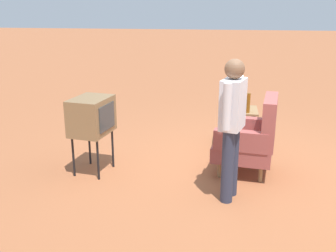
{
  "coord_description": "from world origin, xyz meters",
  "views": [
    {
      "loc": [
        5.2,
        -0.22,
        2.21
      ],
      "look_at": [
        0.21,
        -0.95,
        0.65
      ],
      "focal_mm": 42.75,
      "sensor_mm": 36.0,
      "label": 1
    }
  ],
  "objects_px": {
    "side_table": "(239,115)",
    "soda_can_blue": "(227,108)",
    "bottle_wine_green": "(237,96)",
    "tv_on_stand": "(92,116)",
    "armchair": "(251,138)",
    "bottle_tall_amber": "(248,103)",
    "person_standing": "(232,122)",
    "flower_vase": "(238,101)"
  },
  "relations": [
    {
      "from": "side_table",
      "to": "person_standing",
      "type": "height_order",
      "value": "person_standing"
    },
    {
      "from": "armchair",
      "to": "bottle_tall_amber",
      "type": "xyz_separation_m",
      "value": [
        -0.79,
        -0.03,
        0.28
      ]
    },
    {
      "from": "armchair",
      "to": "tv_on_stand",
      "type": "bearing_deg",
      "value": -82.58
    },
    {
      "from": "armchair",
      "to": "flower_vase",
      "type": "relative_size",
      "value": 4.0
    },
    {
      "from": "soda_can_blue",
      "to": "tv_on_stand",
      "type": "bearing_deg",
      "value": -59.62
    },
    {
      "from": "bottle_tall_amber",
      "to": "person_standing",
      "type": "bearing_deg",
      "value": -9.03
    },
    {
      "from": "flower_vase",
      "to": "tv_on_stand",
      "type": "bearing_deg",
      "value": -58.12
    },
    {
      "from": "side_table",
      "to": "person_standing",
      "type": "relative_size",
      "value": 0.38
    },
    {
      "from": "soda_can_blue",
      "to": "bottle_wine_green",
      "type": "bearing_deg",
      "value": 161.35
    },
    {
      "from": "tv_on_stand",
      "to": "flower_vase",
      "type": "relative_size",
      "value": 3.89
    },
    {
      "from": "armchair",
      "to": "soda_can_blue",
      "type": "bearing_deg",
      "value": -156.41
    },
    {
      "from": "armchair",
      "to": "person_standing",
      "type": "relative_size",
      "value": 0.65
    },
    {
      "from": "bottle_tall_amber",
      "to": "flower_vase",
      "type": "relative_size",
      "value": 1.13
    },
    {
      "from": "person_standing",
      "to": "soda_can_blue",
      "type": "bearing_deg",
      "value": -177.95
    },
    {
      "from": "soda_can_blue",
      "to": "bottle_wine_green",
      "type": "distance_m",
      "value": 0.48
    },
    {
      "from": "armchair",
      "to": "tv_on_stand",
      "type": "xyz_separation_m",
      "value": [
        0.27,
        -2.09,
        0.28
      ]
    },
    {
      "from": "bottle_wine_green",
      "to": "bottle_tall_amber",
      "type": "bearing_deg",
      "value": 20.52
    },
    {
      "from": "tv_on_stand",
      "to": "person_standing",
      "type": "bearing_deg",
      "value": 74.19
    },
    {
      "from": "armchair",
      "to": "bottle_wine_green",
      "type": "relative_size",
      "value": 3.31
    },
    {
      "from": "side_table",
      "to": "bottle_tall_amber",
      "type": "bearing_deg",
      "value": 31.58
    },
    {
      "from": "bottle_wine_green",
      "to": "tv_on_stand",
      "type": "bearing_deg",
      "value": -52.33
    },
    {
      "from": "armchair",
      "to": "side_table",
      "type": "bearing_deg",
      "value": -171.77
    },
    {
      "from": "soda_can_blue",
      "to": "flower_vase",
      "type": "bearing_deg",
      "value": 135.53
    },
    {
      "from": "soda_can_blue",
      "to": "bottle_wine_green",
      "type": "relative_size",
      "value": 0.38
    },
    {
      "from": "bottle_wine_green",
      "to": "flower_vase",
      "type": "height_order",
      "value": "bottle_wine_green"
    },
    {
      "from": "side_table",
      "to": "person_standing",
      "type": "distance_m",
      "value": 1.81
    },
    {
      "from": "armchair",
      "to": "bottle_tall_amber",
      "type": "relative_size",
      "value": 3.53
    },
    {
      "from": "soda_can_blue",
      "to": "bottle_wine_green",
      "type": "xyz_separation_m",
      "value": [
        -0.44,
        0.15,
        0.1
      ]
    },
    {
      "from": "bottle_wine_green",
      "to": "side_table",
      "type": "bearing_deg",
      "value": 10.3
    },
    {
      "from": "person_standing",
      "to": "bottle_wine_green",
      "type": "bearing_deg",
      "value": 177.29
    },
    {
      "from": "bottle_wine_green",
      "to": "person_standing",
      "type": "bearing_deg",
      "value": -2.71
    },
    {
      "from": "bottle_wine_green",
      "to": "bottle_tall_amber",
      "type": "relative_size",
      "value": 1.07
    },
    {
      "from": "bottle_wine_green",
      "to": "soda_can_blue",
      "type": "bearing_deg",
      "value": -18.65
    },
    {
      "from": "tv_on_stand",
      "to": "bottle_tall_amber",
      "type": "distance_m",
      "value": 2.32
    },
    {
      "from": "side_table",
      "to": "flower_vase",
      "type": "xyz_separation_m",
      "value": [
        0.05,
        -0.03,
        0.24
      ]
    },
    {
      "from": "soda_can_blue",
      "to": "bottle_wine_green",
      "type": "height_order",
      "value": "bottle_wine_green"
    },
    {
      "from": "side_table",
      "to": "soda_can_blue",
      "type": "bearing_deg",
      "value": -42.18
    },
    {
      "from": "armchair",
      "to": "bottle_wine_green",
      "type": "height_order",
      "value": "armchair"
    },
    {
      "from": "person_standing",
      "to": "soda_can_blue",
      "type": "height_order",
      "value": "person_standing"
    },
    {
      "from": "tv_on_stand",
      "to": "bottle_wine_green",
      "type": "relative_size",
      "value": 3.22
    },
    {
      "from": "armchair",
      "to": "person_standing",
      "type": "bearing_deg",
      "value": -19.37
    },
    {
      "from": "tv_on_stand",
      "to": "soda_can_blue",
      "type": "height_order",
      "value": "tv_on_stand"
    }
  ]
}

